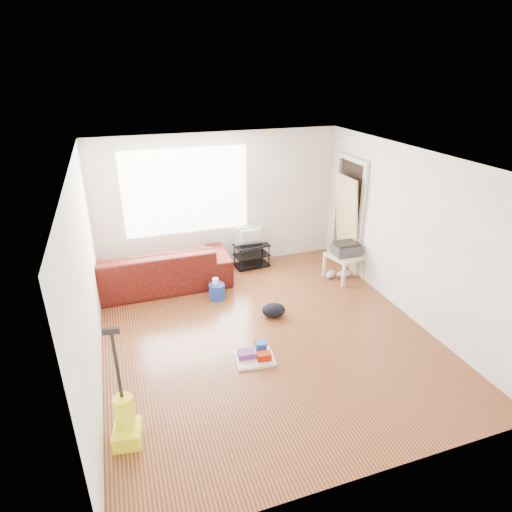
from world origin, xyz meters
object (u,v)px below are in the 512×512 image
object	(u,v)px
side_table	(345,258)
backpack	(274,316)
cleaning_tray	(255,356)
sofa	(159,287)
vacuum	(126,421)
tv_stand	(252,255)
bucket	(217,298)

from	to	relation	value
side_table	backpack	xyz separation A→B (m)	(-1.67, -0.81, -0.38)
cleaning_tray	side_table	bearing A→B (deg)	37.15
sofa	vacuum	xyz separation A→B (m)	(-0.71, -3.27, 0.25)
tv_stand	cleaning_tray	world-z (taller)	tv_stand
bucket	vacuum	distance (m)	3.01
sofa	backpack	xyz separation A→B (m)	(1.57, -1.53, 0.00)
vacuum	bucket	bearing A→B (deg)	66.81
backpack	sofa	bearing A→B (deg)	141.75
cleaning_tray	vacuum	world-z (taller)	vacuum
bucket	tv_stand	bearing A→B (deg)	46.88
tv_stand	vacuum	world-z (taller)	vacuum
tv_stand	bucket	bearing A→B (deg)	-138.22
cleaning_tray	vacuum	xyz separation A→B (m)	(-1.67, -0.83, 0.19)
sofa	bucket	xyz separation A→B (m)	(0.87, -0.73, 0.00)
sofa	cleaning_tray	xyz separation A→B (m)	(0.96, -2.45, 0.05)
sofa	cleaning_tray	bearing A→B (deg)	111.46
side_table	bucket	world-z (taller)	side_table
tv_stand	cleaning_tray	distance (m)	2.85
bucket	backpack	bearing A→B (deg)	-49.25
tv_stand	side_table	xyz separation A→B (m)	(1.44, -0.99, 0.15)
tv_stand	bucket	world-z (taller)	tv_stand
sofa	tv_stand	size ratio (longest dim) A/B	3.67
tv_stand	side_table	distance (m)	1.75
side_table	cleaning_tray	distance (m)	2.88
cleaning_tray	vacuum	distance (m)	1.87
sofa	tv_stand	world-z (taller)	tv_stand
side_table	vacuum	size ratio (longest dim) A/B	0.50
tv_stand	vacuum	size ratio (longest dim) A/B	0.51
sofa	bucket	size ratio (longest dim) A/B	9.48
side_table	vacuum	bearing A→B (deg)	-147.13
cleaning_tray	backpack	world-z (taller)	cleaning_tray
cleaning_tray	tv_stand	bearing A→B (deg)	72.77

